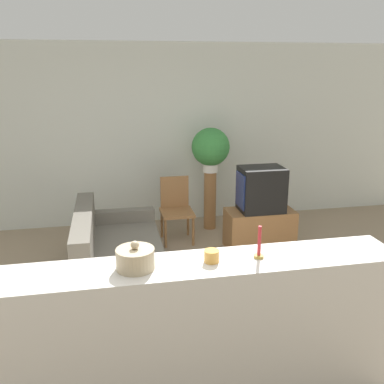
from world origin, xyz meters
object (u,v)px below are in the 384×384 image
object	(u,v)px
potted_plant	(211,148)
decorative_bowl	(135,259)
television	(261,189)
wooden_chair	(176,206)
couch	(115,256)

from	to	relation	value
potted_plant	decorative_bowl	bearing A→B (deg)	-111.37
television	decorative_bowl	size ratio (longest dim) A/B	2.31
wooden_chair	decorative_bowl	distance (m)	3.19
wooden_chair	potted_plant	bearing A→B (deg)	30.55
couch	wooden_chair	size ratio (longest dim) A/B	1.90
wooden_chair	potted_plant	world-z (taller)	potted_plant
television	potted_plant	size ratio (longest dim) A/B	0.90
potted_plant	decorative_bowl	world-z (taller)	potted_plant
couch	wooden_chair	distance (m)	1.35
couch	potted_plant	size ratio (longest dim) A/B	2.60
couch	potted_plant	bearing A→B (deg)	43.21
wooden_chair	potted_plant	size ratio (longest dim) A/B	1.37
television	potted_plant	bearing A→B (deg)	118.90
television	wooden_chair	bearing A→B (deg)	153.46
wooden_chair	television	bearing A→B (deg)	-26.54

